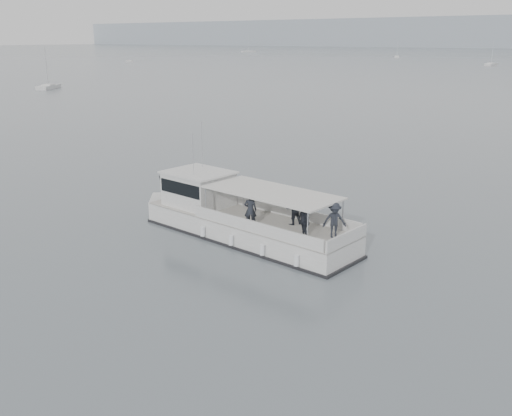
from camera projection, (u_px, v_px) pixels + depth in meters
The scene contains 3 objects.
ground at pixel (317, 245), 26.23m from camera, with size 1400.00×1400.00×0.00m, color #545C62.
tour_boat at pixel (231, 216), 27.56m from camera, with size 12.70×3.86×5.29m.
moored_fleet at pixel (411, 64), 199.98m from camera, with size 364.71×283.31×11.41m.
Camera 1 is at (12.88, -21.19, 9.16)m, focal length 40.00 mm.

